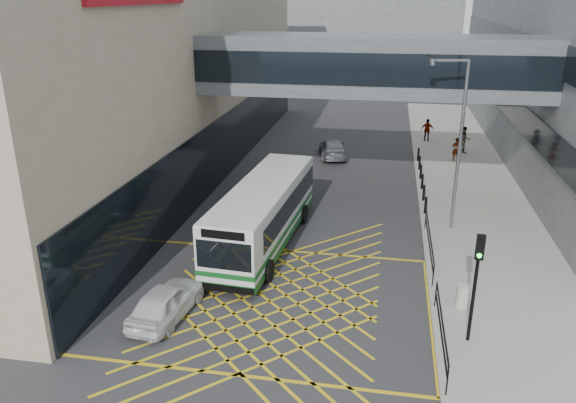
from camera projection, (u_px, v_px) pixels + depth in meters
The scene contains 18 objects.
ground at pixel (269, 301), 21.38m from camera, with size 120.00×120.00×0.00m, color #333335.
building_whsmith at pixel (48, 43), 36.34m from camera, with size 24.17×42.00×16.00m.
building_far at pixel (348, 10), 73.94m from camera, with size 28.00×16.00×18.00m, color slate.
skybridge at pixel (371, 65), 29.35m from camera, with size 20.00×4.10×3.00m.
pavement at pixel (468, 187), 33.70m from camera, with size 6.00×54.00×0.16m, color #9B968D.
box_junction at pixel (269, 301), 21.38m from camera, with size 12.00×9.00×0.01m.
bus at pixel (264, 212), 25.80m from camera, with size 3.18×10.64×2.94m.
car_white at pixel (166, 301), 20.12m from camera, with size 1.68×4.11×1.31m, color silver.
car_dark at pixel (271, 205), 28.94m from camera, with size 1.98×5.07×1.59m, color black.
car_silver at pixel (333, 148), 40.07m from camera, with size 1.82×4.32×1.34m, color gray.
traffic_light at pixel (477, 273), 17.75m from camera, with size 0.29×0.46×3.91m.
street_lamp at pixel (457, 136), 26.11m from camera, with size 1.85×0.56×8.12m.
litter_bin at pixel (463, 296), 20.61m from camera, with size 0.48×0.48×0.83m, color #ADA89E.
kerb_railings at pixel (434, 273), 21.70m from camera, with size 0.05×12.54×1.00m.
bollards at pixel (422, 176), 33.97m from camera, with size 0.14×10.14×0.90m.
pedestrian_a at pixel (456, 149), 38.49m from camera, with size 0.64×0.46×1.62m, color gray.
pedestrian_b at pixel (464, 140), 40.26m from camera, with size 0.95×0.55×1.94m, color gray.
pedestrian_c at pixel (427, 130), 43.79m from camera, with size 1.01×0.49×1.72m, color gray.
Camera 1 is at (4.01, -18.30, 11.01)m, focal length 35.00 mm.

